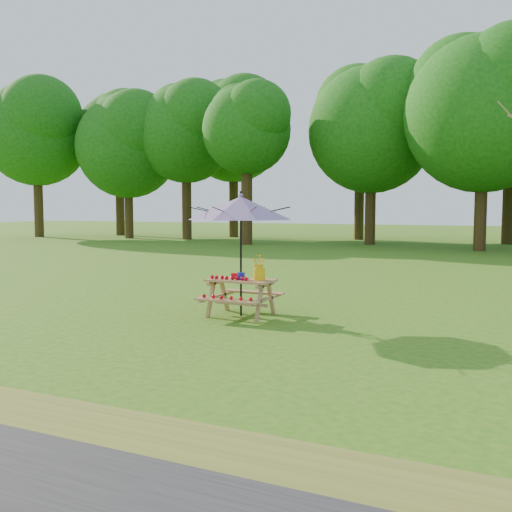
% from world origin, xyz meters
% --- Properties ---
extents(ground, '(120.00, 120.00, 0.00)m').
position_xyz_m(ground, '(0.00, 0.00, 0.00)').
color(ground, '#316813').
rests_on(ground, ground).
extents(treeline, '(60.00, 12.00, 16.00)m').
position_xyz_m(treeline, '(0.00, 22.00, 8.00)').
color(treeline, '#0F580F').
rests_on(treeline, ground).
extents(picnic_table, '(1.20, 1.32, 0.67)m').
position_xyz_m(picnic_table, '(0.28, 2.58, 0.33)').
color(picnic_table, '#9F7348').
rests_on(picnic_table, ground).
extents(patio_umbrella, '(2.01, 2.01, 2.25)m').
position_xyz_m(patio_umbrella, '(0.28, 2.58, 1.95)').
color(patio_umbrella, black).
rests_on(patio_umbrella, ground).
extents(produce_bins, '(0.29, 0.36, 0.13)m').
position_xyz_m(produce_bins, '(0.24, 2.59, 0.72)').
color(produce_bins, red).
rests_on(produce_bins, picnic_table).
extents(tomatoes_row, '(0.77, 0.13, 0.07)m').
position_xyz_m(tomatoes_row, '(0.13, 2.40, 0.71)').
color(tomatoes_row, red).
rests_on(tomatoes_row, picnic_table).
extents(flower_bucket, '(0.33, 0.30, 0.47)m').
position_xyz_m(flower_bucket, '(0.63, 2.62, 0.92)').
color(flower_bucket, yellow).
rests_on(flower_bucket, picnic_table).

